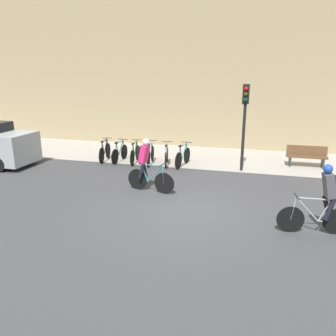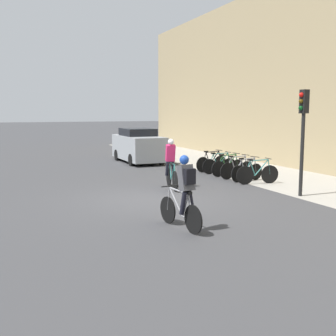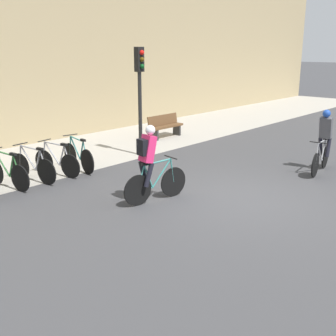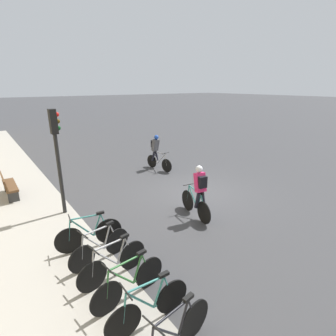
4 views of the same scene
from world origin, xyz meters
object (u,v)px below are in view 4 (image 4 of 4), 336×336
at_px(bench, 8,185).
at_px(traffic_light_pole, 56,143).
at_px(cyclist_grey, 156,151).
at_px(parked_bike_2, 129,282).
at_px(parked_bike_3, 113,263).
at_px(parked_bike_5, 89,234).
at_px(parked_bike_1, 149,306).
at_px(cyclist_pink, 199,191).
at_px(parked_bike_4, 100,247).
at_px(parked_bike_0, 174,336).

bearing_deg(bench, traffic_light_pole, -153.16).
distance_m(cyclist_grey, parked_bike_2, 8.66).
distance_m(cyclist_grey, parked_bike_3, 8.10).
bearing_deg(parked_bike_5, parked_bike_1, -179.99).
relative_size(cyclist_pink, cyclist_grey, 1.01).
xyz_separation_m(parked_bike_4, parked_bike_5, (0.73, 0.00, 0.01)).
distance_m(parked_bike_1, parked_bike_2, 0.73).
bearing_deg(parked_bike_0, parked_bike_3, -0.02).
bearing_deg(bench, parked_bike_2, -169.95).
height_order(cyclist_pink, cyclist_grey, cyclist_pink).
distance_m(parked_bike_0, parked_bike_1, 0.73).
bearing_deg(parked_bike_1, bench, 9.15).
relative_size(traffic_light_pole, bench, 2.11).
xyz_separation_m(cyclist_pink, traffic_light_pole, (2.99, 3.36, 1.46)).
height_order(parked_bike_2, traffic_light_pole, traffic_light_pole).
bearing_deg(parked_bike_1, cyclist_grey, -34.78).
relative_size(cyclist_grey, parked_bike_5, 1.03).
distance_m(parked_bike_1, parked_bike_5, 2.93).
height_order(parked_bike_1, parked_bike_5, parked_bike_5).
height_order(parked_bike_0, parked_bike_1, parked_bike_0).
xyz_separation_m(parked_bike_4, traffic_light_pole, (3.22, -0.04, 2.01)).
relative_size(cyclist_grey, parked_bike_3, 1.03).
height_order(cyclist_grey, parked_bike_5, cyclist_grey).
distance_m(parked_bike_4, parked_bike_5, 0.73).
distance_m(parked_bike_2, bench, 7.45).
height_order(parked_bike_4, bench, parked_bike_4).
height_order(parked_bike_2, parked_bike_5, parked_bike_5).
xyz_separation_m(parked_bike_0, traffic_light_pole, (6.15, -0.04, 1.99)).
height_order(cyclist_pink, parked_bike_1, cyclist_pink).
height_order(parked_bike_1, traffic_light_pole, traffic_light_pole).
distance_m(parked_bike_0, traffic_light_pole, 6.47).
height_order(parked_bike_1, bench, parked_bike_1).
xyz_separation_m(parked_bike_3, traffic_light_pole, (3.95, -0.04, 2.00)).
bearing_deg(cyclist_pink, parked_bike_5, 81.52).
relative_size(cyclist_grey, parked_bike_1, 1.05).
xyz_separation_m(cyclist_pink, parked_bike_0, (-3.16, 3.40, -0.53)).
height_order(parked_bike_3, parked_bike_4, parked_bike_3).
bearing_deg(parked_bike_3, traffic_light_pole, -0.60).
bearing_deg(parked_bike_5, parked_bike_3, -179.98).
height_order(cyclist_grey, parked_bike_3, cyclist_grey).
height_order(traffic_light_pole, bench, traffic_light_pole).
distance_m(parked_bike_3, parked_bike_4, 0.73).
bearing_deg(cyclist_grey, parked_bike_2, 142.44).
bearing_deg(cyclist_pink, parked_bike_3, 105.70).
distance_m(cyclist_pink, parked_bike_5, 3.48).
height_order(cyclist_grey, parked_bike_2, cyclist_grey).
xyz_separation_m(cyclist_grey, parked_bike_5, (-4.66, 5.27, -0.53)).
xyz_separation_m(cyclist_grey, traffic_light_pole, (-2.17, 5.23, 1.46)).
bearing_deg(parked_bike_0, cyclist_grey, -32.36).
bearing_deg(cyclist_pink, traffic_light_pole, 48.32).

